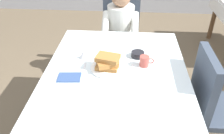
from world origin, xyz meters
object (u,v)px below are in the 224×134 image
(dining_table_main, at_px, (116,83))
(syrup_pitcher, at_px, (84,54))
(bowl_butter, at_px, (138,54))
(chair_right_side, at_px, (213,100))
(chair_diner, at_px, (121,33))
(knife_right_of_plate, at_px, (133,71))
(plate_breakfast, at_px, (109,68))
(diner_person, at_px, (120,28))
(fork_left_of_plate, at_px, (84,69))
(cup_coffee, at_px, (145,61))
(breakfast_stack, at_px, (107,62))
(spoon_near_edge, at_px, (100,98))

(dining_table_main, xyz_separation_m, syrup_pitcher, (-0.28, 0.22, 0.13))
(bowl_butter, bearing_deg, chair_right_side, -24.11)
(chair_diner, relative_size, knife_right_of_plate, 4.65)
(chair_right_side, height_order, plate_breakfast, chair_right_side)
(diner_person, relative_size, syrup_pitcher, 14.00)
(chair_right_side, xyz_separation_m, fork_left_of_plate, (-1.02, 0.05, 0.21))
(diner_person, height_order, syrup_pitcher, diner_person)
(chair_right_side, relative_size, cup_coffee, 8.23)
(breakfast_stack, relative_size, knife_right_of_plate, 1.01)
(chair_diner, bearing_deg, syrup_pitcher, 74.15)
(cup_coffee, height_order, bowl_butter, cup_coffee)
(cup_coffee, relative_size, fork_left_of_plate, 0.63)
(breakfast_stack, bearing_deg, chair_diner, 86.90)
(diner_person, bearing_deg, fork_left_of_plate, 76.06)
(cup_coffee, bearing_deg, syrup_pitcher, 170.61)
(cup_coffee, bearing_deg, bowl_butter, 110.94)
(breakfast_stack, relative_size, syrup_pitcher, 2.52)
(bowl_butter, bearing_deg, knife_right_of_plate, -99.76)
(chair_diner, xyz_separation_m, cup_coffee, (0.23, -1.04, 0.25))
(chair_diner, xyz_separation_m, spoon_near_edge, (-0.08, -1.45, 0.21))
(cup_coffee, bearing_deg, knife_right_of_plate, -135.67)
(dining_table_main, bearing_deg, chair_diner, 90.42)
(breakfast_stack, bearing_deg, cup_coffee, 13.53)
(diner_person, xyz_separation_m, chair_right_side, (0.78, -1.01, -0.14))
(diner_person, bearing_deg, dining_table_main, 90.49)
(breakfast_stack, bearing_deg, knife_right_of_plate, -5.30)
(breakfast_stack, xyz_separation_m, knife_right_of_plate, (0.20, -0.02, -0.06))
(diner_person, distance_m, syrup_pitcher, 0.85)
(plate_breakfast, height_order, breakfast_stack, breakfast_stack)
(dining_table_main, height_order, bowl_butter, bowl_butter)
(chair_right_side, distance_m, syrup_pitcher, 1.10)
(chair_diner, bearing_deg, knife_right_of_plate, 97.08)
(diner_person, distance_m, cup_coffee, 0.92)
(chair_right_side, relative_size, spoon_near_edge, 6.20)
(chair_diner, relative_size, plate_breakfast, 3.32)
(plate_breakfast, distance_m, breakfast_stack, 0.06)
(fork_left_of_plate, bearing_deg, chair_right_side, -97.22)
(diner_person, height_order, knife_right_of_plate, diner_person)
(bowl_butter, bearing_deg, chair_diner, 101.19)
(chair_diner, bearing_deg, fork_left_of_plate, 77.93)
(bowl_butter, distance_m, fork_left_of_plate, 0.47)
(diner_person, distance_m, spoon_near_edge, 1.30)
(diner_person, bearing_deg, syrup_pitcher, 71.26)
(diner_person, relative_size, fork_left_of_plate, 6.22)
(dining_table_main, distance_m, diner_person, 1.01)
(chair_diner, bearing_deg, diner_person, 90.00)
(breakfast_stack, xyz_separation_m, syrup_pitcher, (-0.21, 0.15, -0.03))
(dining_table_main, xyz_separation_m, breakfast_stack, (-0.07, 0.06, 0.16))
(chair_right_side, bearing_deg, fork_left_of_plate, -92.54)
(dining_table_main, distance_m, spoon_near_edge, 0.31)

